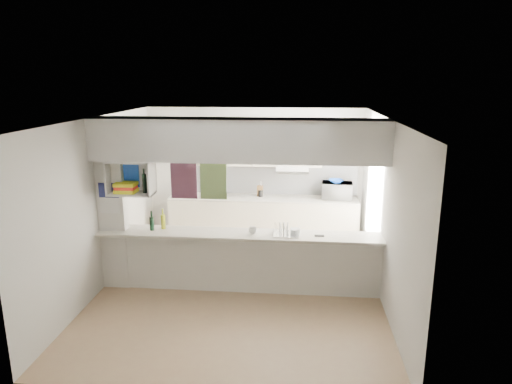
# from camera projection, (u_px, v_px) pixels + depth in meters

# --- Properties ---
(floor) EXTENTS (4.80, 4.80, 0.00)m
(floor) POSITION_uv_depth(u_px,v_px,m) (239.00, 290.00, 6.96)
(floor) COLOR tan
(floor) RESTS_ON ground
(ceiling) EXTENTS (4.80, 4.80, 0.00)m
(ceiling) POSITION_uv_depth(u_px,v_px,m) (237.00, 118.00, 6.33)
(ceiling) COLOR white
(ceiling) RESTS_ON wall_back
(wall_back) EXTENTS (4.20, 0.00, 4.20)m
(wall_back) POSITION_uv_depth(u_px,v_px,m) (254.00, 175.00, 8.96)
(wall_back) COLOR silver
(wall_back) RESTS_ON floor
(wall_left) EXTENTS (0.00, 4.80, 4.80)m
(wall_left) POSITION_uv_depth(u_px,v_px,m) (100.00, 205.00, 6.84)
(wall_left) COLOR silver
(wall_left) RESTS_ON floor
(wall_right) EXTENTS (0.00, 4.80, 4.80)m
(wall_right) POSITION_uv_depth(u_px,v_px,m) (385.00, 212.00, 6.45)
(wall_right) COLOR silver
(wall_right) RESTS_ON floor
(servery_partition) EXTENTS (4.20, 0.50, 2.60)m
(servery_partition) POSITION_uv_depth(u_px,v_px,m) (226.00, 184.00, 6.57)
(servery_partition) COLOR silver
(servery_partition) RESTS_ON floor
(cubby_shelf) EXTENTS (0.65, 0.35, 0.50)m
(cubby_shelf) POSITION_uv_depth(u_px,v_px,m) (131.00, 180.00, 6.63)
(cubby_shelf) COLOR white
(cubby_shelf) RESTS_ON bulkhead
(kitchen_run) EXTENTS (3.60, 0.63, 2.24)m
(kitchen_run) POSITION_uv_depth(u_px,v_px,m) (261.00, 201.00, 8.81)
(kitchen_run) COLOR beige
(kitchen_run) RESTS_ON floor
(microwave) EXTENTS (0.59, 0.42, 0.31)m
(microwave) POSITION_uv_depth(u_px,v_px,m) (337.00, 191.00, 8.61)
(microwave) COLOR white
(microwave) RESTS_ON bench_top
(bowl) EXTENTS (0.26, 0.26, 0.06)m
(bowl) POSITION_uv_depth(u_px,v_px,m) (336.00, 181.00, 8.53)
(bowl) COLOR #0E399F
(bowl) RESTS_ON microwave
(dish_rack) EXTENTS (0.39, 0.30, 0.20)m
(dish_rack) POSITION_uv_depth(u_px,v_px,m) (286.00, 230.00, 6.63)
(dish_rack) COLOR silver
(dish_rack) RESTS_ON breakfast_bar
(cup) EXTENTS (0.16, 0.16, 0.10)m
(cup) POSITION_uv_depth(u_px,v_px,m) (253.00, 230.00, 6.66)
(cup) COLOR white
(cup) RESTS_ON dish_rack
(wine_bottles) EXTENTS (0.22, 0.15, 0.31)m
(wine_bottles) POSITION_uv_depth(u_px,v_px,m) (158.00, 222.00, 6.87)
(wine_bottles) COLOR black
(wine_bottles) RESTS_ON breakfast_bar
(plastic_tubs) EXTENTS (0.50, 0.18, 0.08)m
(plastic_tubs) POSITION_uv_depth(u_px,v_px,m) (297.00, 232.00, 6.69)
(plastic_tubs) COLOR silver
(plastic_tubs) RESTS_ON breakfast_bar
(utensil_jar) EXTENTS (0.09, 0.09, 0.13)m
(utensil_jar) POSITION_uv_depth(u_px,v_px,m) (261.00, 193.00, 8.78)
(utensil_jar) COLOR black
(utensil_jar) RESTS_ON bench_top
(knife_block) EXTENTS (0.12, 0.10, 0.21)m
(knife_block) POSITION_uv_depth(u_px,v_px,m) (260.00, 191.00, 8.80)
(knife_block) COLOR brown
(knife_block) RESTS_ON bench_top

